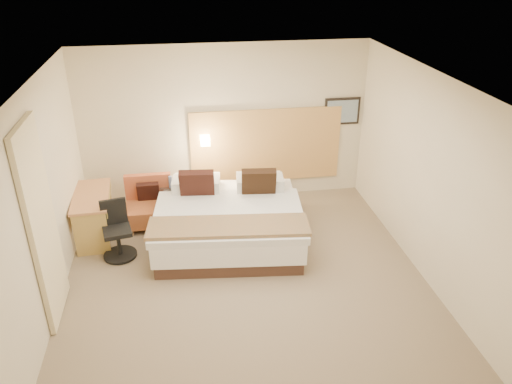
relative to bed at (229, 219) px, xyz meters
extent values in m
cube|color=#796851|center=(0.11, -1.10, -0.35)|extent=(4.80, 5.00, 0.02)
cube|color=white|center=(0.11, -1.10, 2.37)|extent=(4.80, 5.00, 0.02)
cube|color=beige|center=(0.11, 1.41, 1.01)|extent=(4.80, 0.02, 2.70)
cube|color=beige|center=(0.11, -3.61, 1.01)|extent=(4.80, 0.02, 2.70)
cube|color=beige|center=(-2.30, -1.10, 1.01)|extent=(0.02, 5.00, 2.70)
cube|color=beige|center=(2.52, -1.10, 1.01)|extent=(0.02, 5.00, 2.70)
cube|color=tan|center=(0.81, 1.37, 0.61)|extent=(2.60, 0.04, 1.30)
cube|color=black|center=(2.13, 1.38, 1.16)|extent=(0.62, 0.03, 0.47)
cube|color=#768EA3|center=(2.13, 1.36, 1.16)|extent=(0.54, 0.01, 0.39)
cylinder|color=silver|center=(-0.24, 1.32, 0.81)|extent=(0.02, 0.12, 0.02)
cube|color=#F5E4BF|center=(-0.24, 1.26, 0.81)|extent=(0.15, 0.15, 0.15)
cube|color=beige|center=(-2.25, -1.35, 0.88)|extent=(0.06, 0.90, 2.42)
cylinder|color=#8296CA|center=(-0.85, 0.79, 0.31)|extent=(0.07, 0.07, 0.20)
cube|color=#381D17|center=(-0.69, 0.79, 0.32)|extent=(0.14, 0.08, 0.22)
cube|color=#412920|center=(0.00, 0.00, -0.25)|extent=(2.23, 2.23, 0.19)
cube|color=white|center=(0.00, 0.00, 0.00)|extent=(2.30, 2.30, 0.31)
cube|color=silver|center=(-0.03, -0.30, 0.21)|extent=(2.30, 1.72, 0.10)
cube|color=white|center=(-0.42, 0.82, 0.25)|extent=(0.77, 0.47, 0.19)
cube|color=white|center=(0.58, 0.71, 0.25)|extent=(0.77, 0.47, 0.19)
cube|color=silver|center=(-0.45, 0.55, 0.36)|extent=(0.77, 0.47, 0.19)
cube|color=silver|center=(0.55, 0.44, 0.36)|extent=(0.77, 0.47, 0.19)
cube|color=black|center=(-0.44, 0.34, 0.44)|extent=(0.55, 0.33, 0.54)
cube|color=black|center=(0.50, 0.24, 0.44)|extent=(0.55, 0.33, 0.54)
cube|color=orange|center=(-0.07, -0.71, 0.29)|extent=(2.24, 0.80, 0.05)
cube|color=tan|center=(-1.50, 0.34, -0.30)|extent=(0.07, 0.07, 0.09)
cube|color=#B18053|center=(-0.91, 0.35, -0.30)|extent=(0.07, 0.07, 0.09)
cube|color=#A37F4D|center=(-1.50, 0.86, -0.30)|extent=(0.07, 0.07, 0.09)
cube|color=#AF7152|center=(-0.92, 0.86, -0.30)|extent=(0.07, 0.07, 0.09)
cube|color=#9D502A|center=(-1.21, 0.60, -0.11)|extent=(0.74, 0.65, 0.28)
cube|color=#B1502F|center=(-1.21, 0.87, 0.23)|extent=(0.74, 0.12, 0.41)
cube|color=black|center=(-1.21, 0.77, 0.16)|extent=(0.35, 0.18, 0.36)
cylinder|color=#BABCC1|center=(-0.78, 0.77, -0.33)|extent=(0.41, 0.41, 0.02)
cylinder|color=white|center=(-0.78, 0.77, -0.06)|extent=(0.05, 0.05, 0.52)
cylinder|color=silver|center=(-0.78, 0.77, 0.20)|extent=(0.60, 0.60, 0.01)
cube|color=#BD7A4A|center=(-2.03, 0.39, 0.35)|extent=(0.58, 1.17, 0.04)
cube|color=#B79448|center=(-2.00, -0.14, -0.01)|extent=(0.48, 0.06, 0.67)
cube|color=tan|center=(-2.06, 0.93, -0.01)|extent=(0.48, 0.06, 0.67)
cube|color=tan|center=(-1.98, 0.40, 0.28)|extent=(0.48, 1.09, 0.10)
cylinder|color=black|center=(-1.62, -0.25, -0.31)|extent=(0.56, 0.56, 0.04)
cylinder|color=black|center=(-1.62, -0.25, -0.11)|extent=(0.06, 0.06, 0.37)
cube|color=black|center=(-1.62, -0.25, 0.09)|extent=(0.45, 0.45, 0.06)
cube|color=black|center=(-1.65, -0.08, 0.32)|extent=(0.37, 0.12, 0.38)
camera|label=1|loc=(-0.61, -6.55, 3.75)|focal=35.00mm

